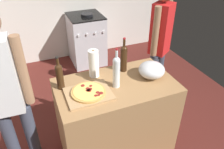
# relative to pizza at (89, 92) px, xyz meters

# --- Properties ---
(ground_plane) EXTENTS (4.41, 3.75, 0.02)m
(ground_plane) POSITION_rel_pizza_xyz_m (0.13, 0.89, -0.92)
(ground_plane) COLOR #511E19
(counter) EXTENTS (1.14, 0.67, 0.88)m
(counter) POSITION_rel_pizza_xyz_m (0.29, 0.06, -0.47)
(counter) COLOR #9E7247
(counter) RESTS_ON ground_plane
(cutting_board) EXTENTS (0.40, 0.32, 0.02)m
(cutting_board) POSITION_rel_pizza_xyz_m (-0.00, 0.00, -0.02)
(cutting_board) COLOR tan
(cutting_board) RESTS_ON counter
(pizza) EXTENTS (0.31, 0.31, 0.03)m
(pizza) POSITION_rel_pizza_xyz_m (0.00, 0.00, 0.00)
(pizza) COLOR tan
(pizza) RESTS_ON cutting_board
(mixing_bowl) EXTENTS (0.26, 0.26, 0.16)m
(mixing_bowl) POSITION_rel_pizza_xyz_m (0.66, 0.04, 0.05)
(mixing_bowl) COLOR #B2B2B7
(mixing_bowl) RESTS_ON counter
(paper_towel_roll) EXTENTS (0.10, 0.10, 0.28)m
(paper_towel_roll) POSITION_rel_pizza_xyz_m (0.14, 0.28, 0.11)
(paper_towel_roll) COLOR white
(paper_towel_roll) RESTS_ON counter
(wine_bottle_amber) EXTENTS (0.07, 0.07, 0.33)m
(wine_bottle_amber) POSITION_rel_pizza_xyz_m (-0.20, 0.19, 0.11)
(wine_bottle_amber) COLOR #331E0F
(wine_bottle_amber) RESTS_ON counter
(wine_bottle_dark) EXTENTS (0.07, 0.07, 0.39)m
(wine_bottle_dark) POSITION_rel_pizza_xyz_m (0.28, 0.03, 0.14)
(wine_bottle_dark) COLOR silver
(wine_bottle_dark) RESTS_ON counter
(wine_bottle_green) EXTENTS (0.07, 0.07, 0.36)m
(wine_bottle_green) POSITION_rel_pizza_xyz_m (0.46, 0.26, 0.12)
(wine_bottle_green) COLOR #331E0F
(wine_bottle_green) RESTS_ON counter
(stove) EXTENTS (0.58, 0.64, 0.94)m
(stove) POSITION_rel_pizza_xyz_m (0.58, 2.12, -0.46)
(stove) COLOR #B7B7BC
(stove) RESTS_ON ground_plane
(person_in_stripes) EXTENTS (0.38, 0.21, 1.71)m
(person_in_stripes) POSITION_rel_pizza_xyz_m (-0.64, 0.10, 0.08)
(person_in_stripes) COLOR #383D4C
(person_in_stripes) RESTS_ON ground_plane
(person_in_red) EXTENTS (0.34, 0.29, 1.64)m
(person_in_red) POSITION_rel_pizza_xyz_m (1.09, 0.58, 0.04)
(person_in_red) COLOR #383D4C
(person_in_red) RESTS_ON ground_plane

